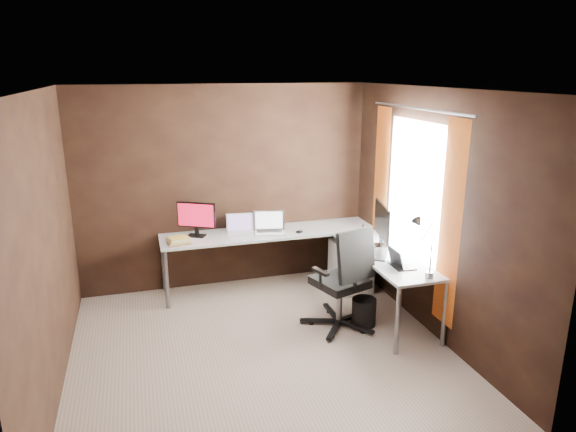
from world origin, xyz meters
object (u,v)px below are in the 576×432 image
Objects in this scene: laptop_silver at (269,228)px; office_chair at (342,298)px; book_stack at (179,241)px; laptop_black_big at (370,249)px; monitor_left at (196,217)px; drawer_pedestal at (351,266)px; laptop_black_small at (399,262)px; wastebasket at (364,312)px; desk_lamp at (422,239)px; monitor_right at (382,223)px; laptop_white at (240,229)px.

laptop_silver is 1.39m from office_chair.
laptop_silver is 1.52× the size of book_stack.
book_stack is (-1.96, 0.93, -0.02)m from laptop_black_big.
laptop_black_big is at bearing -5.51° from monitor_left.
book_stack is 0.25× the size of office_chair.
office_chair is (1.35, -1.33, -0.63)m from monitor_left.
laptop_silver reaches higher than drawer_pedestal.
monitor_left is 0.39m from book_stack.
laptop_black_small is at bearing -12.01° from monitor_left.
laptop_black_small is at bearing -40.00° from wastebasket.
desk_lamp is (1.05, -1.77, 0.32)m from laptop_silver.
drawer_pedestal is 1.40× the size of laptop_silver.
book_stack reaches higher than wastebasket.
monitor_right is 0.64m from laptop_black_small.
desk_lamp is at bearing -37.10° from book_stack.
office_chair reaches higher than laptop_black_small.
monitor_right is at bearing 11.07° from office_chair.
laptop_white is 1.83m from wastebasket.
book_stack is at bearing 96.36° from laptop_black_big.
book_stack is 2.23m from wastebasket.
monitor_right is at bearing -79.20° from drawer_pedestal.
laptop_black_big reaches higher than book_stack.
drawer_pedestal is 1.18× the size of laptop_black_big.
wastebasket is at bearing 149.71° from monitor_right.
monitor_right is at bearing 46.03° from wastebasket.
laptop_white reaches higher than book_stack.
laptop_black_big is at bearing -25.29° from book_stack.
laptop_black_small reaches higher than drawer_pedestal.
book_stack is (-0.24, -0.24, -0.20)m from monitor_left.
laptop_silver is at bearing 63.45° from monitor_right.
monitor_left is 1.20× the size of laptop_white.
laptop_white is 0.80m from book_stack.
drawer_pedestal is 0.88m from laptop_black_big.
desk_lamp is at bearing -46.75° from laptop_white.
book_stack is at bearing 59.38° from laptop_black_small.
laptop_black_big reaches higher than wastebasket.
office_chair is at bearing 171.40° from wastebasket.
laptop_black_small is at bearing -32.80° from book_stack.
desk_lamp reaches higher than laptop_black_small.
desk_lamp reaches higher than laptop_white.
book_stack is at bearing 84.36° from monitor_right.
book_stack is 0.94× the size of wastebasket.
laptop_black_small is at bearing -174.64° from monitor_right.
book_stack is 1.97m from office_chair.
monitor_left is at bearing 139.39° from wastebasket.
drawer_pedestal is 2.13m from book_stack.
office_chair is at bearing -56.72° from laptop_silver.
monitor_right is 1.00m from wastebasket.
drawer_pedestal is 1.40× the size of monitor_left.
laptop_white is at bearing 42.28° from laptop_black_small.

